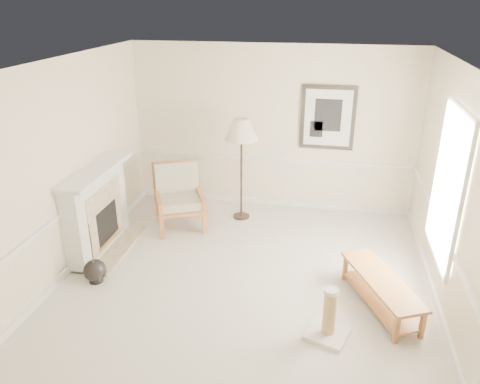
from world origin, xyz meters
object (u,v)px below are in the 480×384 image
at_px(floor_lamp, 241,132).
at_px(scratching_post, 329,322).
at_px(armchair, 179,193).
at_px(floor_vase, 95,271).
at_px(bench, 381,288).

bearing_deg(floor_lamp, scratching_post, -61.36).
xyz_separation_m(armchair, scratching_post, (2.55, -2.42, -0.37)).
height_order(floor_vase, armchair, armchair).
bearing_deg(floor_lamp, floor_vase, -123.79).
height_order(armchair, scratching_post, armchair).
bearing_deg(floor_lamp, bench, -44.94).
xyz_separation_m(floor_lamp, scratching_post, (1.57, -2.87, -1.35)).
xyz_separation_m(floor_vase, floor_lamp, (1.58, 2.36, 1.38)).
bearing_deg(armchair, floor_vase, -132.57).
bearing_deg(scratching_post, floor_vase, 170.67).
distance_m(armchair, bench, 3.63).
bearing_deg(floor_vase, floor_lamp, 56.21).
bearing_deg(armchair, bench, -53.89).
distance_m(floor_lamp, bench, 3.35).
bearing_deg(armchair, scratching_post, -68.73).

